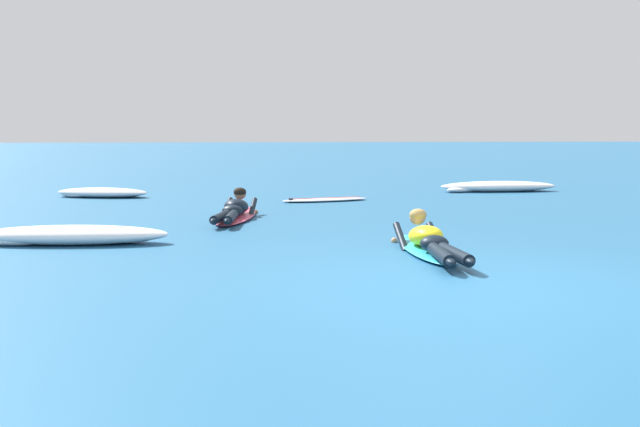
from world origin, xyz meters
TOP-DOWN VIEW (x-y plane):
  - ground_plane at (0.00, 10.00)m, footprint 120.00×120.00m
  - surfer_near at (0.11, 1.69)m, footprint 0.54×2.52m
  - surfer_far at (-2.28, 5.27)m, footprint 0.91×2.67m
  - drifting_surfboard at (-0.50, 8.09)m, footprint 1.91×0.93m
  - whitewater_front at (3.89, 9.99)m, footprint 2.82×0.86m
  - whitewater_mid_left at (-5.26, 9.43)m, footprint 2.15×1.17m
  - whitewater_mid_right at (-4.36, 2.88)m, footprint 2.56×0.79m

SIDE VIEW (x-z plane):
  - ground_plane at x=0.00m, z-range 0.00..0.00m
  - drifting_surfboard at x=-0.50m, z-range -0.05..0.11m
  - whitewater_mid_left at x=-5.26m, z-range -0.01..0.20m
  - whitewater_mid_right at x=-4.36m, z-range -0.01..0.24m
  - whitewater_front at x=3.89m, z-range -0.01..0.24m
  - surfer_far at x=-2.28m, z-range -0.14..0.41m
  - surfer_near at x=0.11m, z-range -0.13..0.42m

